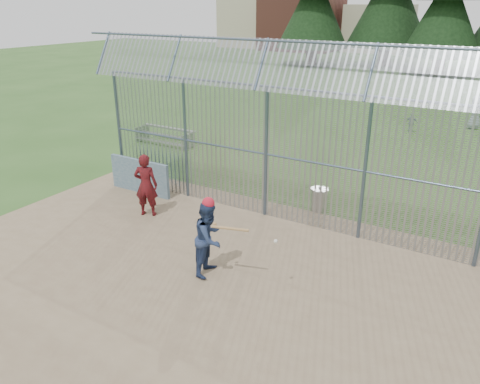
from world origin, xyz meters
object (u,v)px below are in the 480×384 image
Objects in this scene: batter at (209,238)px; trash_can at (319,199)px; bleacher at (165,136)px; dugout_wall at (140,176)px; onlooker at (146,185)px.

batter is 5.00m from trash_can.
trash_can is at bearing -20.26° from bleacher.
batter is 11.67m from bleacher.
trash_can is 0.27× the size of bleacher.
trash_can is at bearing -18.19° from batter.
bleacher is (-8.24, 8.25, -0.54)m from batter.
onlooker is at bearing -41.35° from dugout_wall.
dugout_wall is 1.34× the size of batter.
bleacher is (-9.10, 3.36, 0.03)m from trash_can.
batter is 0.62× the size of bleacher.
dugout_wall is at bearing -58.33° from bleacher.
dugout_wall is 2.00m from onlooker.
batter is (5.05, -3.08, 0.33)m from dugout_wall.
batter is 4.00m from onlooker.
dugout_wall is 0.83× the size of bleacher.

